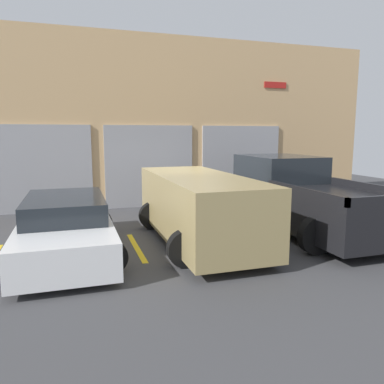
# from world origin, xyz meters

# --- Properties ---
(ground_plane) EXTENTS (28.00, 28.00, 0.00)m
(ground_plane) POSITION_xyz_m (0.00, 0.00, 0.00)
(ground_plane) COLOR #3D3D3F
(shophouse_building) EXTENTS (16.61, 0.68, 5.79)m
(shophouse_building) POSITION_xyz_m (-0.01, 3.29, 2.84)
(shophouse_building) COLOR tan
(shophouse_building) RESTS_ON ground
(pickup_truck) EXTENTS (2.54, 5.18, 1.88)m
(pickup_truck) POSITION_xyz_m (2.91, -1.39, 0.87)
(pickup_truck) COLOR black
(pickup_truck) RESTS_ON ground
(sedan_white) EXTENTS (2.15, 4.52, 1.20)m
(sedan_white) POSITION_xyz_m (-2.91, -1.67, 0.57)
(sedan_white) COLOR white
(sedan_white) RESTS_ON ground
(sedan_side) EXTENTS (2.25, 4.88, 1.55)m
(sedan_side) POSITION_xyz_m (0.00, -1.69, 0.85)
(sedan_side) COLOR #9E8956
(sedan_side) RESTS_ON ground
(parking_stripe_left) EXTENTS (0.12, 2.20, 0.01)m
(parking_stripe_left) POSITION_xyz_m (-1.45, -1.70, 0.00)
(parking_stripe_left) COLOR gold
(parking_stripe_left) RESTS_ON ground
(parking_stripe_centre) EXTENTS (0.12, 2.20, 0.01)m
(parking_stripe_centre) POSITION_xyz_m (1.45, -1.70, 0.00)
(parking_stripe_centre) COLOR gold
(parking_stripe_centre) RESTS_ON ground
(parking_stripe_right) EXTENTS (0.12, 2.20, 0.01)m
(parking_stripe_right) POSITION_xyz_m (4.36, -1.70, 0.00)
(parking_stripe_right) COLOR gold
(parking_stripe_right) RESTS_ON ground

